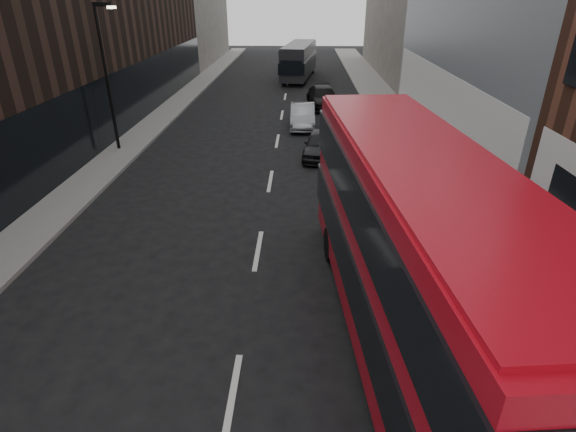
# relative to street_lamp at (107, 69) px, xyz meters

# --- Properties ---
(sidewalk_right) EXTENTS (3.00, 80.00, 0.15)m
(sidewalk_right) POSITION_rel_street_lamp_xyz_m (15.72, 7.00, -4.11)
(sidewalk_right) COLOR slate
(sidewalk_right) RESTS_ON ground
(sidewalk_left) EXTENTS (2.00, 80.00, 0.15)m
(sidewalk_left) POSITION_rel_street_lamp_xyz_m (0.22, 7.00, -4.11)
(sidewalk_left) COLOR slate
(sidewalk_left) RESTS_ON ground
(building_left_mid) EXTENTS (5.00, 24.00, 14.00)m
(building_left_mid) POSITION_rel_street_lamp_xyz_m (-3.28, 12.00, 2.82)
(building_left_mid) COLOR black
(building_left_mid) RESTS_ON ground
(building_left_far) EXTENTS (5.00, 20.00, 13.00)m
(building_left_far) POSITION_rel_street_lamp_xyz_m (-3.28, 34.00, 2.32)
(building_left_far) COLOR #5F5A54
(building_left_far) RESTS_ON ground
(street_lamp) EXTENTS (1.06, 0.22, 7.00)m
(street_lamp) POSITION_rel_street_lamp_xyz_m (0.00, 0.00, 0.00)
(street_lamp) COLOR black
(street_lamp) RESTS_ON sidewalk_left
(red_bus) EXTENTS (3.81, 11.92, 4.74)m
(red_bus) POSITION_rel_street_lamp_xyz_m (12.06, -14.04, -1.55)
(red_bus) COLOR #AF0A18
(red_bus) RESTS_ON ground
(grey_bus) EXTENTS (3.56, 10.04, 3.19)m
(grey_bus) POSITION_rel_street_lamp_xyz_m (9.23, 22.50, -2.47)
(grey_bus) COLOR black
(grey_bus) RESTS_ON ground
(car_a) EXTENTS (2.07, 4.05, 1.32)m
(car_a) POSITION_rel_street_lamp_xyz_m (10.55, -0.59, -3.52)
(car_a) COLOR black
(car_a) RESTS_ON ground
(car_b) EXTENTS (1.51, 4.23, 1.39)m
(car_b) POSITION_rel_street_lamp_xyz_m (9.63, 5.06, -3.49)
(car_b) COLOR #92969A
(car_b) RESTS_ON ground
(car_c) EXTENTS (2.62, 5.13, 1.43)m
(car_c) POSITION_rel_street_lamp_xyz_m (11.12, 10.43, -3.47)
(car_c) COLOR black
(car_c) RESTS_ON ground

